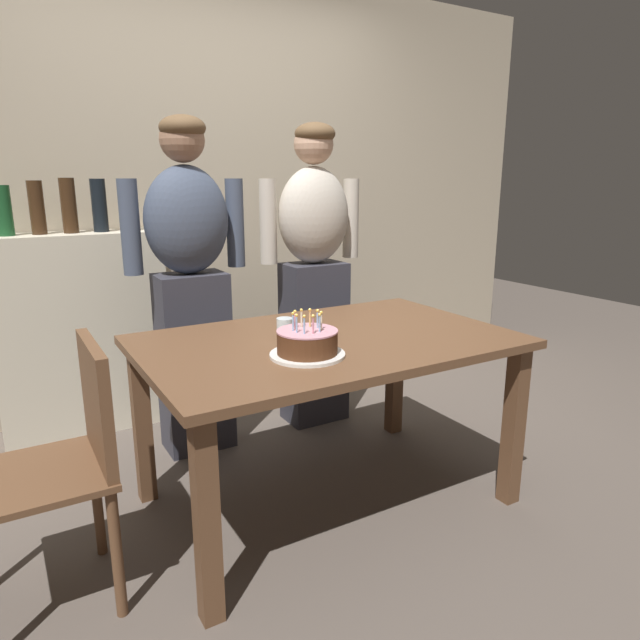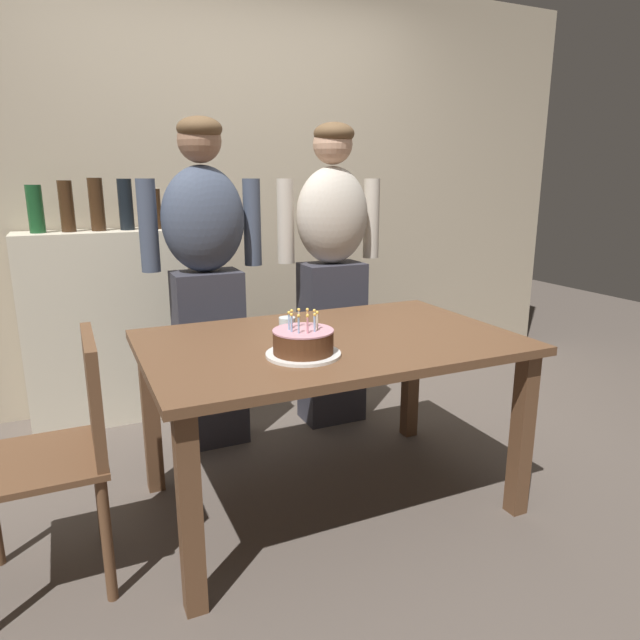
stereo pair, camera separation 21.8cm
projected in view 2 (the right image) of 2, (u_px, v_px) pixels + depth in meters
ground_plane at (329, 499)px, 2.48m from camera, size 10.00×10.00×0.00m
back_wall at (224, 191)px, 3.53m from camera, size 5.20×0.10×2.60m
dining_table at (330, 361)px, 2.32m from camera, size 1.50×0.96×0.74m
birthday_cake at (303, 343)px, 2.06m from camera, size 0.28×0.28×0.17m
water_glass_near at (287, 328)px, 2.28m from camera, size 0.07×0.07×0.09m
person_man_bearded at (206, 281)px, 2.84m from camera, size 0.61×0.27×1.66m
person_woman_cardigan at (332, 271)px, 3.12m from camera, size 0.61×0.27×1.66m
dining_chair at (67, 441)px, 1.89m from camera, size 0.42×0.42×0.87m
shelf_cabinet at (108, 324)px, 3.21m from camera, size 0.88×0.30×1.38m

